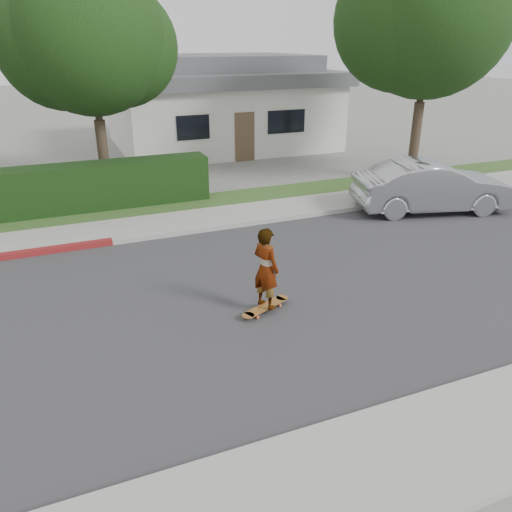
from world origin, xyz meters
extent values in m
plane|color=slate|center=(0.00, 0.00, 0.00)|extent=(120.00, 120.00, 0.00)
cube|color=#2D2D30|center=(0.00, 0.00, 0.01)|extent=(60.00, 8.00, 0.01)
cube|color=#9E9E99|center=(0.00, -4.10, 0.07)|extent=(60.00, 0.20, 0.15)
cube|color=#9E9E99|center=(0.00, 4.10, 0.07)|extent=(60.00, 0.20, 0.15)
cube|color=gray|center=(0.00, 5.00, 0.06)|extent=(60.00, 1.60, 0.12)
cube|color=#2D4C1E|center=(0.00, 6.60, 0.05)|extent=(60.00, 1.60, 0.10)
cylinder|color=#33261C|center=(1.50, 9.00, 1.26)|extent=(0.36, 0.36, 2.52)
cylinder|color=#33261C|center=(1.50, 9.00, 3.15)|extent=(0.24, 0.24, 2.10)
sphere|color=black|center=(1.50, 9.00, 5.04)|extent=(4.80, 4.80, 4.80)
sphere|color=black|center=(0.70, 9.40, 4.84)|extent=(4.08, 4.08, 4.08)
sphere|color=black|center=(2.40, 9.30, 4.74)|extent=(3.84, 3.84, 3.84)
cylinder|color=#33261C|center=(12.50, 6.50, 1.44)|extent=(0.36, 0.36, 2.88)
cylinder|color=#33261C|center=(12.50, 6.50, 3.60)|extent=(0.24, 0.24, 2.40)
sphere|color=black|center=(12.50, 6.50, 5.76)|extent=(5.60, 5.60, 5.60)
sphere|color=black|center=(11.70, 6.90, 5.56)|extent=(4.76, 4.76, 4.76)
sphere|color=black|center=(13.40, 6.80, 5.46)|extent=(4.48, 4.48, 4.48)
cube|color=beige|center=(8.00, 16.00, 1.50)|extent=(10.00, 8.00, 3.00)
cube|color=#4C4C51|center=(8.00, 16.00, 3.30)|extent=(10.60, 8.60, 0.60)
cube|color=#4C4C51|center=(8.00, 16.00, 3.90)|extent=(8.40, 6.40, 0.80)
cube|color=black|center=(5.50, 11.98, 1.60)|extent=(1.40, 0.06, 1.00)
cube|color=black|center=(9.80, 11.98, 1.60)|extent=(1.80, 0.06, 1.00)
cube|color=brown|center=(7.80, 11.98, 1.05)|extent=(0.90, 0.06, 2.10)
cylinder|color=#C25635|center=(3.07, -0.90, 0.04)|extent=(0.08, 0.06, 0.07)
cylinder|color=#C25635|center=(3.00, -0.73, 0.04)|extent=(0.08, 0.06, 0.07)
cylinder|color=#C25635|center=(3.67, -0.64, 0.04)|extent=(0.08, 0.06, 0.07)
cylinder|color=#C25635|center=(3.60, -0.47, 0.04)|extent=(0.08, 0.06, 0.07)
cube|color=silver|center=(3.03, -0.82, 0.09)|extent=(0.13, 0.20, 0.03)
cube|color=silver|center=(3.63, -0.55, 0.09)|extent=(0.13, 0.20, 0.03)
cube|color=brown|center=(3.33, -0.69, 0.11)|extent=(1.00, 0.61, 0.02)
cylinder|color=brown|center=(2.88, -0.88, 0.11)|extent=(0.32, 0.32, 0.02)
cylinder|color=brown|center=(3.78, -0.49, 0.11)|extent=(0.32, 0.32, 0.02)
imported|color=white|center=(3.33, -0.69, 0.94)|extent=(0.59, 0.70, 1.64)
imported|color=#A7A8AE|center=(10.60, 3.18, 0.79)|extent=(5.04, 2.85, 1.57)
camera|label=1|loc=(-0.13, -8.61, 4.96)|focal=35.00mm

